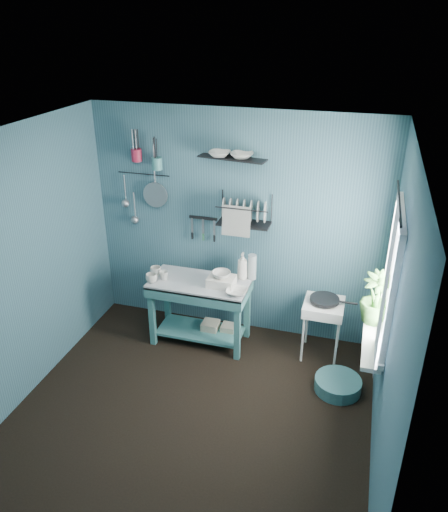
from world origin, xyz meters
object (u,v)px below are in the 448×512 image
(utensil_cup_magenta, at_px, (137,155))
(mug_left, at_px, (152,278))
(soap_bottle, at_px, (243,266))
(storage_tin_large, at_px, (211,330))
(potted_plant, at_px, (376,298))
(work_counter, at_px, (200,311))
(dish_rack, at_px, (244,210))
(mug_right, at_px, (156,271))
(floor_basin, at_px, (338,385))
(water_bottle, at_px, (252,267))
(colander, at_px, (155,195))
(mug_mid, at_px, (164,275))
(wash_tub, at_px, (221,281))
(frying_pan, at_px, (325,299))
(storage_tin_small, at_px, (228,332))
(hotplate_stand, at_px, (322,329))
(utensil_cup_teal, at_px, (157,164))

(utensil_cup_magenta, bearing_deg, mug_left, -58.12)
(soap_bottle, relative_size, storage_tin_large, 1.36)
(potted_plant, bearing_deg, storage_tin_large, 165.11)
(work_counter, bearing_deg, dish_rack, 38.07)
(mug_right, xyz_separation_m, floor_basin, (2.05, -0.42, -0.73))
(water_bottle, height_order, colander, colander)
(mug_mid, xyz_separation_m, wash_tub, (0.63, 0.04, 0.00))
(mug_right, height_order, frying_pan, mug_right)
(work_counter, relative_size, frying_pan, 3.53)
(frying_pan, relative_size, floor_basin, 0.67)
(dish_rack, height_order, floor_basin, dish_rack)
(colander, relative_size, floor_basin, 0.62)
(wash_tub, xyz_separation_m, storage_tin_large, (-0.15, 0.07, -0.69))
(dish_rack, bearing_deg, floor_basin, -28.50)
(work_counter, bearing_deg, frying_pan, 6.12)
(mug_right, xyz_separation_m, water_bottle, (1.02, 0.22, 0.09))
(work_counter, bearing_deg, mug_left, -160.21)
(mug_left, height_order, floor_basin, mug_left)
(wash_tub, xyz_separation_m, floor_basin, (1.30, -0.40, -0.74))
(utensil_cup_magenta, height_order, storage_tin_large, utensil_cup_magenta)
(soap_bottle, height_order, utensil_cup_magenta, utensil_cup_magenta)
(colander, xyz_separation_m, storage_tin_small, (0.92, -0.30, -1.43))
(hotplate_stand, distance_m, colander, 2.30)
(hotplate_stand, distance_m, storage_tin_small, 1.04)
(mug_mid, relative_size, storage_tin_large, 0.45)
(mug_right, xyz_separation_m, soap_bottle, (0.92, 0.20, 0.10))
(mug_left, height_order, soap_bottle, soap_bottle)
(mug_mid, height_order, utensil_cup_magenta, utensil_cup_magenta)
(mug_right, distance_m, soap_bottle, 0.95)
(wash_tub, distance_m, soap_bottle, 0.30)
(floor_basin, bearing_deg, utensil_cup_magenta, 161.89)
(storage_tin_small, height_order, floor_basin, storage_tin_small)
(soap_bottle, xyz_separation_m, colander, (-1.04, 0.18, 0.63))
(utensil_cup_magenta, height_order, storage_tin_small, utensil_cup_magenta)
(dish_rack, bearing_deg, water_bottle, -30.64)
(dish_rack, xyz_separation_m, storage_tin_small, (-0.10, -0.22, -1.39))
(frying_pan, distance_m, dish_rack, 1.23)
(mug_left, bearing_deg, wash_tub, 10.86)
(hotplate_stand, height_order, storage_tin_large, hotplate_stand)
(work_counter, distance_m, water_bottle, 0.76)
(colander, xyz_separation_m, floor_basin, (2.17, -0.80, -1.47))
(dish_rack, bearing_deg, mug_mid, -151.80)
(hotplate_stand, relative_size, dish_rack, 1.18)
(dish_rack, bearing_deg, work_counter, -139.79)
(storage_tin_small, bearing_deg, wash_tub, -116.57)
(colander, bearing_deg, soap_bottle, -9.80)
(water_bottle, distance_m, utensil_cup_teal, 1.49)
(water_bottle, bearing_deg, mug_left, -159.19)
(soap_bottle, distance_m, water_bottle, 0.10)
(frying_pan, height_order, storage_tin_large, frying_pan)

